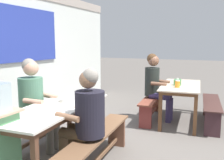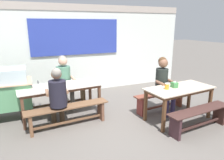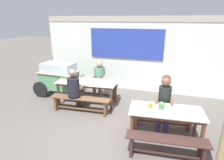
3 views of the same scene
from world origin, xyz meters
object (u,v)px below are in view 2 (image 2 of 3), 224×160
object	(u,v)px
person_center_facing	(64,78)
person_right_near_table	(163,81)
tissue_box	(174,85)
condiment_jar	(167,86)
dining_table_near	(179,91)
bench_far_back	(56,96)
person_left_back_turned	(58,94)
dining_table_far	(60,89)
soup_bowl	(71,83)
bench_near_back	(161,99)
bench_far_front	(68,113)
bench_near_front	(199,117)
food_cart	(1,91)

from	to	relation	value
person_center_facing	person_right_near_table	bearing A→B (deg)	-30.30
tissue_box	condiment_jar	size ratio (longest dim) A/B	1.04
dining_table_near	bench_far_back	size ratio (longest dim) A/B	0.92
tissue_box	dining_table_near	bearing A→B (deg)	-28.06
person_right_near_table	tissue_box	world-z (taller)	person_right_near_table
dining_table_near	person_left_back_turned	world-z (taller)	person_left_back_turned
tissue_box	dining_table_far	bearing A→B (deg)	153.25
dining_table_near	soup_bowl	size ratio (longest dim) A/B	9.61
person_right_near_table	tissue_box	xyz separation A→B (m)	(-0.04, -0.44, 0.04)
bench_near_back	person_center_facing	xyz separation A→B (m)	(-2.15, 1.18, 0.47)
dining_table_near	condiment_jar	bearing A→B (deg)	177.21
dining_table_far	tissue_box	xyz separation A→B (m)	(2.30, -1.16, 0.13)
dining_table_far	tissue_box	world-z (taller)	tissue_box
soup_bowl	person_center_facing	bearing A→B (deg)	97.04
soup_bowl	bench_far_front	bearing A→B (deg)	-109.75
bench_near_back	person_right_near_table	size ratio (longest dim) A/B	1.09
bench_near_back	bench_near_front	world-z (taller)	same
bench_near_front	person_right_near_table	xyz separation A→B (m)	(-0.11, 1.08, 0.48)
bench_far_front	bench_near_front	world-z (taller)	same
bench_near_back	person_right_near_table	bearing A→B (deg)	-97.33
food_cart	person_center_facing	world-z (taller)	person_center_facing
bench_near_back	bench_far_front	bearing A→B (deg)	178.47
tissue_box	bench_near_front	bearing A→B (deg)	-76.11
food_cart	soup_bowl	xyz separation A→B (m)	(1.51, -0.32, 0.09)
person_center_facing	condiment_jar	size ratio (longest dim) A/B	10.05
dining_table_far	condiment_jar	xyz separation A→B (m)	(2.07, -1.20, 0.14)
bench_far_back	person_left_back_turned	size ratio (longest dim) A/B	1.34
food_cart	person_right_near_table	distance (m)	3.75
person_right_near_table	person_left_back_turned	bearing A→B (deg)	175.72
dining_table_near	soup_bowl	distance (m)	2.49
dining_table_far	condiment_jar	distance (m)	2.39
condiment_jar	soup_bowl	world-z (taller)	condiment_jar
bench_far_back	food_cart	bearing A→B (deg)	-169.75
bench_far_front	person_right_near_table	size ratio (longest dim) A/B	1.29
bench_near_front	bench_near_back	bearing A→B (deg)	95.11
dining_table_far	bench_near_back	world-z (taller)	dining_table_far
tissue_box	person_left_back_turned	bearing A→B (deg)	165.52
bench_far_back	food_cart	distance (m)	1.28
dining_table_far	person_center_facing	xyz separation A→B (m)	(0.20, 0.54, 0.09)
food_cart	person_left_back_turned	distance (m)	1.42
person_left_back_turned	soup_bowl	world-z (taller)	person_left_back_turned
bench_near_front	food_cart	distance (m)	4.30
person_left_back_turned	bench_far_back	bearing A→B (deg)	85.03
bench_near_front	food_cart	world-z (taller)	food_cart
dining_table_far	dining_table_near	xyz separation A→B (m)	(2.41, -1.22, -0.01)
dining_table_near	condiment_jar	distance (m)	0.37
dining_table_near	person_right_near_table	xyz separation A→B (m)	(-0.06, 0.50, 0.10)
bench_far_front	dining_table_far	bearing A→B (deg)	94.15
bench_near_back	person_center_facing	world-z (taller)	person_center_facing
tissue_box	person_center_facing	bearing A→B (deg)	141.07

